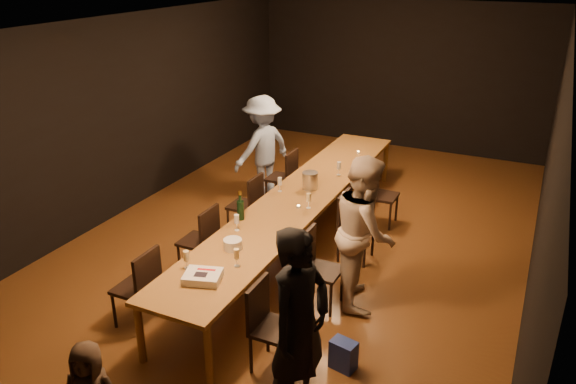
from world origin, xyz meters
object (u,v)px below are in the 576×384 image
at_px(chair_right_1, 322,270).
at_px(chair_right_2, 357,227).
at_px(chair_left_1, 198,240).
at_px(chair_left_3, 281,177).
at_px(chair_left_0, 136,287).
at_px(woman_birthday, 300,327).
at_px(plate_stack, 233,244).
at_px(champagne_bottle, 240,205).
at_px(birthday_cake, 203,277).
at_px(table, 298,200).
at_px(woman_tan, 364,231).
at_px(chair_left_2, 245,205).
at_px(ice_bucket, 310,180).
at_px(chair_right_0, 276,328).
at_px(chair_right_3, 383,195).
at_px(man_blue, 262,147).

xyz_separation_m(chair_right_1, chair_right_2, (0.00, 1.20, 0.00)).
distance_m(chair_left_1, chair_left_3, 2.40).
xyz_separation_m(chair_right_1, chair_left_0, (-1.70, -1.20, 0.00)).
xyz_separation_m(chair_left_1, woman_birthday, (2.15, -1.64, 0.45)).
distance_m(plate_stack, champagne_bottle, 0.77).
bearing_deg(champagne_bottle, birthday_cake, -75.50).
bearing_deg(chair_left_0, chair_right_2, -35.31).
bearing_deg(chair_right_2, table, -90.00).
bearing_deg(chair_left_0, woman_tan, -53.73).
bearing_deg(chair_left_2, ice_bucket, -68.96).
relative_size(woman_birthday, ice_bucket, 7.46).
distance_m(chair_left_0, chair_left_1, 1.20).
bearing_deg(chair_right_0, chair_right_3, 180.00).
relative_size(chair_right_3, woman_tan, 0.52).
xyz_separation_m(chair_right_2, ice_bucket, (-0.82, 0.34, 0.41)).
xyz_separation_m(table, birthday_cake, (0.00, -2.35, 0.09)).
xyz_separation_m(chair_left_2, birthday_cake, (0.85, -2.35, 0.33)).
height_order(chair_right_2, chair_right_3, same).
distance_m(chair_right_2, woman_tan, 1.05).
distance_m(chair_left_2, woman_tan, 2.29).
xyz_separation_m(woman_birthday, plate_stack, (-1.36, 1.19, -0.10)).
bearing_deg(chair_left_1, man_blue, 9.71).
relative_size(chair_left_0, woman_birthday, 0.51).
xyz_separation_m(chair_right_0, woman_tan, (0.37, 1.52, 0.43)).
bearing_deg(champagne_bottle, chair_left_1, -152.84).
bearing_deg(chair_right_1, ice_bucket, -151.81).
xyz_separation_m(chair_right_2, chair_left_1, (-1.70, -1.20, 0.00)).
relative_size(chair_left_1, woman_birthday, 0.51).
bearing_deg(woman_tan, plate_stack, 99.47).
distance_m(table, chair_left_0, 2.56).
distance_m(chair_right_0, chair_right_2, 2.40).
xyz_separation_m(chair_left_0, man_blue, (-0.45, 3.81, 0.39)).
bearing_deg(chair_right_3, chair_left_3, -90.00).
xyz_separation_m(chair_left_0, chair_left_2, (0.00, 2.40, 0.00)).
bearing_deg(ice_bucket, chair_right_2, -22.25).
xyz_separation_m(woman_tan, ice_bucket, (-1.20, 1.22, -0.03)).
bearing_deg(champagne_bottle, chair_left_2, 117.45).
distance_m(chair_left_0, champagne_bottle, 1.61).
height_order(chair_right_3, chair_left_2, same).
bearing_deg(chair_right_2, champagne_bottle, -51.89).
bearing_deg(table, chair_right_1, -54.69).
distance_m(chair_right_3, chair_left_3, 1.70).
relative_size(chair_right_0, chair_right_3, 1.00).
bearing_deg(chair_right_1, woman_tan, 130.71).
bearing_deg(birthday_cake, chair_right_1, 36.57).
distance_m(chair_left_0, birthday_cake, 0.92).
height_order(chair_left_2, champagne_bottle, champagne_bottle).
relative_size(chair_left_2, plate_stack, 4.42).
bearing_deg(table, woman_tan, -35.69).
bearing_deg(champagne_bottle, chair_right_3, 60.64).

